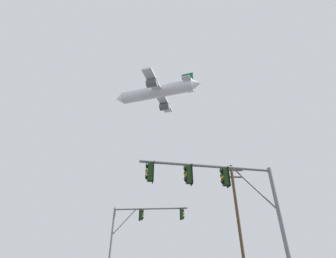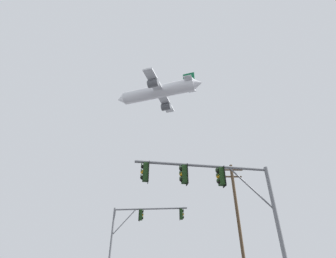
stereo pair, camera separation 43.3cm
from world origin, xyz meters
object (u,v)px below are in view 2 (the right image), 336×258
signal_pole_far (138,226)px  utility_pole (238,218)px  signal_pole_near (219,190)px  airplane (158,92)px

signal_pole_far → utility_pole: utility_pole is taller
signal_pole_near → signal_pole_far: (-5.09, 11.10, 0.05)m
signal_pole_far → signal_pole_near: bearing=-65.4°
utility_pole → airplane: (-8.27, 19.72, 30.38)m
signal_pole_far → utility_pole: (8.89, -0.32, 0.65)m
utility_pole → signal_pole_near: bearing=-109.4°
utility_pole → signal_pole_far: bearing=178.0°
signal_pole_near → airplane: airplane is taller
signal_pole_far → utility_pole: bearing=-2.0°
airplane → signal_pole_near: bearing=-81.7°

